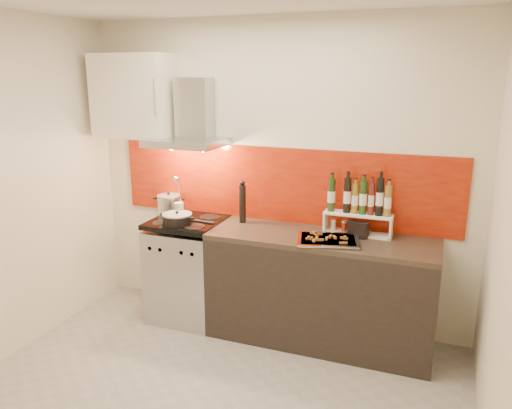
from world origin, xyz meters
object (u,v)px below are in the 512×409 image
at_px(saute_pan, 178,219).
at_px(baking_tray, 328,240).
at_px(range_stove, 189,270).
at_px(stock_pot, 169,203).
at_px(pepper_mill, 242,202).
at_px(counter, 320,289).

xyz_separation_m(saute_pan, baking_tray, (1.28, 0.03, -0.04)).
height_order(range_stove, baking_tray, baking_tray).
bearing_deg(stock_pot, range_stove, -33.07).
bearing_deg(stock_pot, baking_tray, -10.38).
xyz_separation_m(range_stove, baking_tray, (1.27, -0.10, 0.47)).
xyz_separation_m(saute_pan, pepper_mill, (0.48, 0.27, 0.12)).
bearing_deg(saute_pan, pepper_mill, 29.35).
distance_m(range_stove, counter, 1.20).
xyz_separation_m(range_stove, counter, (1.20, 0.00, 0.01)).
bearing_deg(saute_pan, stock_pot, 130.72).
relative_size(range_stove, saute_pan, 1.88).
height_order(stock_pot, pepper_mill, pepper_mill).
xyz_separation_m(counter, saute_pan, (-1.21, -0.14, 0.51)).
bearing_deg(saute_pan, range_stove, 85.68).
relative_size(saute_pan, baking_tray, 0.90).
bearing_deg(saute_pan, counter, 6.42).
distance_m(stock_pot, pepper_mill, 0.76).
distance_m(counter, stock_pot, 1.58).
distance_m(stock_pot, baking_tray, 1.58).
relative_size(saute_pan, pepper_mill, 1.32).
relative_size(pepper_mill, baking_tray, 0.68).
bearing_deg(range_stove, saute_pan, -94.32).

